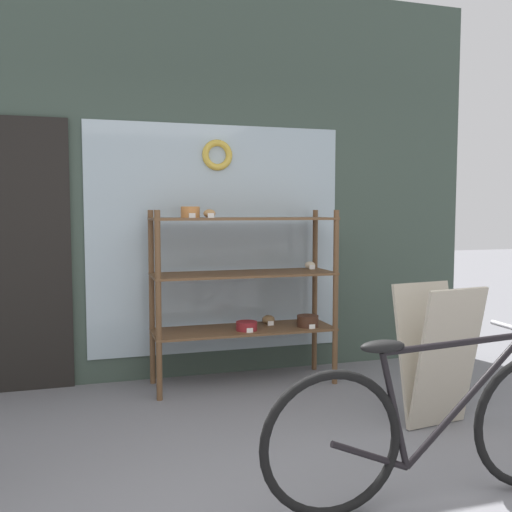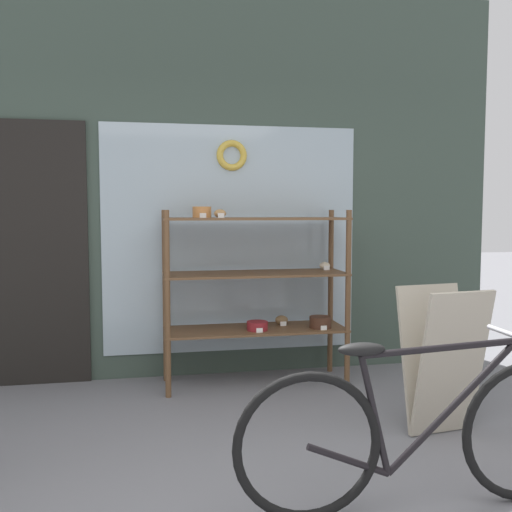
% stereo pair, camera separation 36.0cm
% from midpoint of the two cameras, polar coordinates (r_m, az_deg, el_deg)
% --- Properties ---
extents(storefront_facade, '(5.07, 0.13, 3.27)m').
position_cam_midpoint_polar(storefront_facade, '(4.80, -3.25, 6.94)').
color(storefront_facade, '#3D4C42').
rests_on(storefront_facade, ground_plane).
extents(display_case, '(1.45, 0.47, 1.42)m').
position_cam_midpoint_polar(display_case, '(4.54, 2.41, -2.52)').
color(display_case, brown).
rests_on(display_case, ground_plane).
extents(bicycle, '(1.77, 0.46, 0.82)m').
position_cam_midpoint_polar(bicycle, '(2.90, 19.74, -16.44)').
color(bicycle, black).
rests_on(bicycle, ground_plane).
extents(sandwich_board, '(0.51, 0.44, 0.91)m').
position_cam_midpoint_polar(sandwich_board, '(3.84, 20.78, -9.76)').
color(sandwich_board, '#B2A893').
rests_on(sandwich_board, ground_plane).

